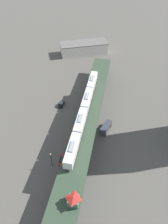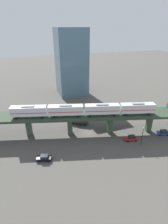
% 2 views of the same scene
% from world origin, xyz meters
% --- Properties ---
extents(ground_plane, '(400.00, 400.00, 0.00)m').
position_xyz_m(ground_plane, '(0.00, 0.00, 0.00)').
color(ground_plane, '#4C4944').
extents(elevated_viaduct, '(32.18, 90.99, 8.05)m').
position_xyz_m(elevated_viaduct, '(-0.05, -0.18, 6.90)').
color(elevated_viaduct, '#2C3D2C').
rests_on(elevated_viaduct, ground).
extents(subway_train, '(15.74, 48.80, 4.45)m').
position_xyz_m(subway_train, '(-0.99, 1.70, 10.59)').
color(subway_train, silver).
rests_on(subway_train, elevated_viaduct).
extents(street_car_black, '(3.09, 4.74, 1.89)m').
position_xyz_m(street_car_black, '(-10.12, 17.47, 0.94)').
color(street_car_black, black).
rests_on(street_car_black, ground).
extents(street_car_blue, '(3.22, 4.75, 1.89)m').
position_xyz_m(street_car_blue, '(-10.33, -26.37, 0.94)').
color(street_car_blue, '#233D93').
rests_on(street_car_blue, ground).
extents(street_car_red, '(2.62, 4.66, 1.89)m').
position_xyz_m(street_car_red, '(-9.61, -13.02, 0.94)').
color(street_car_red, '#AD1E1E').
rests_on(street_car_red, ground).
extents(delivery_truck, '(5.73, 7.30, 3.20)m').
position_xyz_m(delivery_truck, '(7.52, 0.64, 1.76)').
color(delivery_truck, '#333338').
rests_on(delivery_truck, ground).
extents(street_lamp, '(0.44, 0.44, 6.94)m').
position_xyz_m(street_lamp, '(-13.04, -14.64, 4.11)').
color(street_lamp, black).
rests_on(street_lamp, ground).
extents(office_tower, '(16.00, 16.00, 36.00)m').
position_xyz_m(office_tower, '(44.86, -6.29, 18.00)').
color(office_tower, slate).
rests_on(office_tower, ground).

